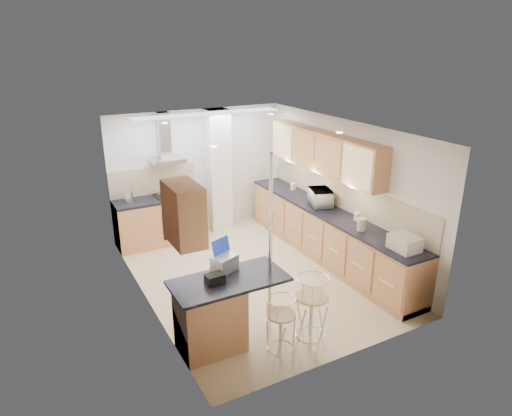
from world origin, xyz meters
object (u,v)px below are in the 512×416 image
microwave (321,197)px  bread_bin (405,243)px  bar_stool_end (311,315)px  bar_stool_near (281,331)px  laptop (224,263)px

microwave → bread_bin: 2.12m
bar_stool_end → bar_stool_near: bearing=126.0°
microwave → laptop: 3.02m
bar_stool_near → bread_bin: bread_bin is taller
laptop → bread_bin: (2.56, -0.61, -0.02)m
laptop → bread_bin: size_ratio=0.76×
laptop → bar_stool_near: size_ratio=0.34×
bar_stool_near → bar_stool_end: size_ratio=0.85×
microwave → bar_stool_end: size_ratio=0.50×
bar_stool_near → bar_stool_end: bearing=-5.9°
microwave → bread_bin: microwave is taller
bread_bin → microwave: bearing=89.0°
microwave → bar_stool_end: (-1.84, -2.39, -0.53)m
microwave → bar_stool_near: microwave is taller
microwave → bar_stool_near: (-2.29, -2.39, -0.61)m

